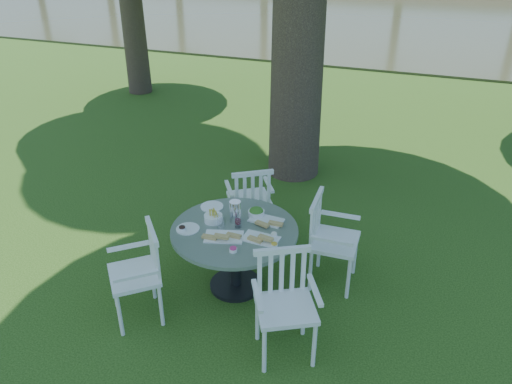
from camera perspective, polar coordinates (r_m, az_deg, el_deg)
ground at (r=5.84m, az=-0.68°, el=-8.24°), size 140.00×140.00×0.00m
table at (r=5.18m, az=-2.44°, el=-5.66°), size 1.30×1.30×0.74m
chair_ne at (r=5.32m, az=8.00°, el=-4.78°), size 0.49×0.53×1.01m
chair_nw at (r=6.00m, az=-0.60°, el=-0.64°), size 0.66×0.65×0.97m
chair_sw at (r=4.95m, az=-12.73°, el=-8.36°), size 0.67×0.68×0.98m
chair_se at (r=4.51m, az=3.18°, el=-11.64°), size 0.67×0.66×1.00m
tableware at (r=5.15m, az=-2.71°, el=-3.21°), size 1.08×0.86×0.24m
river at (r=27.64m, az=17.51°, el=20.09°), size 100.00×28.00×0.12m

